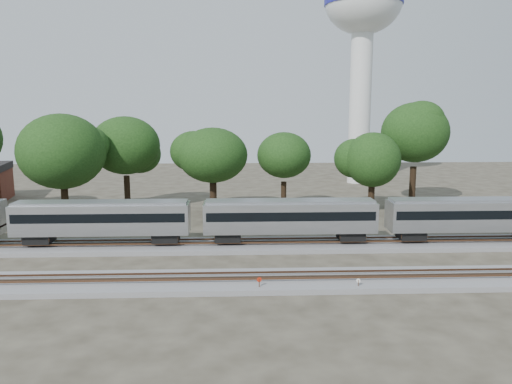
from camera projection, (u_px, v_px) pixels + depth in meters
ground at (198, 268)px, 41.41m from camera, size 160.00×160.00×0.00m
track_far at (202, 246)px, 47.29m from camera, size 160.00×5.00×0.73m
track_near at (194, 282)px, 37.43m from camera, size 160.00×5.00×0.73m
train at (473, 214)px, 47.86m from camera, size 119.84×2.91×4.29m
switch_stand_red at (259, 283)px, 35.84m from camera, size 0.35×0.12×1.12m
switch_stand_white at (358, 283)px, 36.03m from camera, size 0.29×0.13×0.96m
switch_lever at (269, 287)px, 36.58m from camera, size 0.58×0.48×0.30m
water_tower at (363, 25)px, 84.61m from camera, size 13.19×13.19×36.50m
tree_2 at (62, 152)px, 57.42m from camera, size 8.31×8.31×11.72m
tree_3 at (125, 146)px, 63.36m from camera, size 8.55×8.55×12.05m
tree_4 at (213, 155)px, 60.71m from camera, size 7.57×7.57×10.67m
tree_5 at (284, 155)px, 62.27m from camera, size 7.43×7.43×10.47m
tree_6 at (373, 160)px, 62.08m from camera, size 6.87×6.87×9.68m
tree_7 at (415, 133)px, 66.19m from camera, size 10.07×10.07×14.19m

